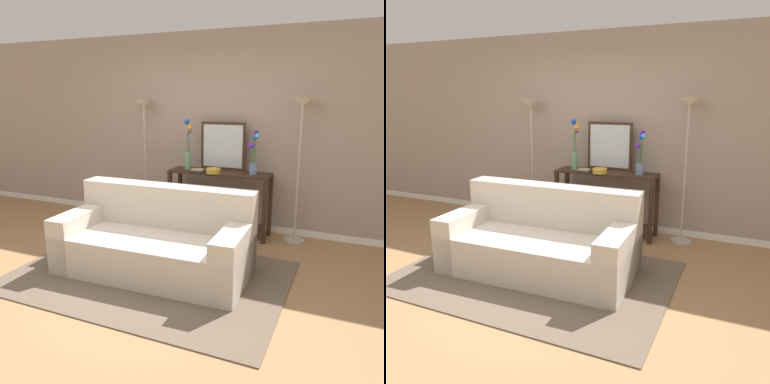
# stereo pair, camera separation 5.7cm
# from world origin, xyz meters

# --- Properties ---
(ground_plane) EXTENTS (16.00, 16.00, 0.02)m
(ground_plane) POSITION_xyz_m (0.00, 0.00, -0.01)
(ground_plane) COLOR #9E754C
(back_wall) EXTENTS (12.00, 0.15, 2.67)m
(back_wall) POSITION_xyz_m (0.00, 2.21, 1.33)
(back_wall) COLOR white
(back_wall) RESTS_ON ground
(area_rug) EXTENTS (2.79, 1.90, 0.01)m
(area_rug) POSITION_xyz_m (0.10, 0.30, 0.01)
(area_rug) COLOR brown
(area_rug) RESTS_ON ground
(couch) EXTENTS (2.02, 1.00, 0.88)m
(couch) POSITION_xyz_m (0.10, 0.47, 0.31)
(couch) COLOR beige
(couch) RESTS_ON ground
(console_table) EXTENTS (1.36, 0.38, 0.85)m
(console_table) POSITION_xyz_m (0.32, 1.84, 0.59)
(console_table) COLOR #382619
(console_table) RESTS_ON ground
(floor_lamp_left) EXTENTS (0.28, 0.28, 1.78)m
(floor_lamp_left) POSITION_xyz_m (-0.85, 1.92, 1.40)
(floor_lamp_left) COLOR #B7B2A8
(floor_lamp_left) RESTS_ON ground
(floor_lamp_right) EXTENTS (0.28, 0.28, 1.81)m
(floor_lamp_right) POSITION_xyz_m (1.32, 1.92, 1.42)
(floor_lamp_right) COLOR #B7B2A8
(floor_lamp_right) RESTS_ON ground
(wall_mirror) EXTENTS (0.62, 0.02, 0.64)m
(wall_mirror) POSITION_xyz_m (0.30, 2.00, 1.17)
(wall_mirror) COLOR #382619
(wall_mirror) RESTS_ON console_table
(vase_tall_flowers) EXTENTS (0.12, 0.10, 0.67)m
(vase_tall_flowers) POSITION_xyz_m (-0.13, 1.83, 1.16)
(vase_tall_flowers) COLOR #669E6B
(vase_tall_flowers) RESTS_ON console_table
(vase_short_flowers) EXTENTS (0.14, 0.12, 0.56)m
(vase_short_flowers) POSITION_xyz_m (0.77, 1.84, 1.08)
(vase_short_flowers) COLOR #6B84AD
(vase_short_flowers) RESTS_ON console_table
(fruit_bowl) EXTENTS (0.19, 0.19, 0.06)m
(fruit_bowl) POSITION_xyz_m (0.27, 1.72, 0.88)
(fruit_bowl) COLOR gold
(fruit_bowl) RESTS_ON console_table
(book_stack) EXTENTS (0.18, 0.13, 0.04)m
(book_stack) POSITION_xyz_m (0.07, 1.71, 0.87)
(book_stack) COLOR #2D2D33
(book_stack) RESTS_ON console_table
(book_row_under_console) EXTENTS (0.28, 0.18, 0.13)m
(book_row_under_console) POSITION_xyz_m (-0.10, 1.84, 0.05)
(book_row_under_console) COLOR maroon
(book_row_under_console) RESTS_ON ground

